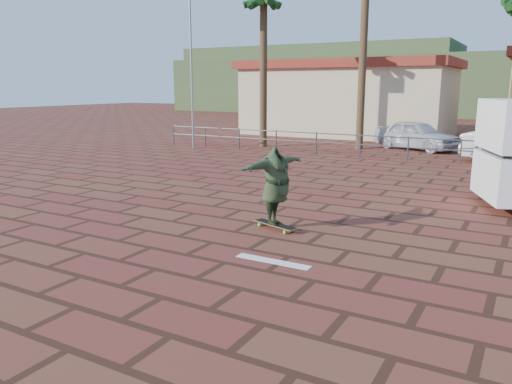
# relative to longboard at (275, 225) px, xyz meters

# --- Properties ---
(ground) EXTENTS (120.00, 120.00, 0.00)m
(ground) POSITION_rel_longboard_xyz_m (0.19, -0.62, -0.09)
(ground) COLOR brown
(ground) RESTS_ON ground
(paint_stripe) EXTENTS (1.40, 0.22, 0.01)m
(paint_stripe) POSITION_rel_longboard_xyz_m (0.89, -1.82, -0.09)
(paint_stripe) COLOR white
(paint_stripe) RESTS_ON ground
(guardrail) EXTENTS (24.06, 0.06, 1.00)m
(guardrail) POSITION_rel_longboard_xyz_m (0.19, 11.38, 0.59)
(guardrail) COLOR #47494F
(guardrail) RESTS_ON ground
(flagpole) EXTENTS (1.30, 0.10, 8.00)m
(flagpole) POSITION_rel_longboard_xyz_m (-9.69, 10.38, 4.55)
(flagpole) COLOR gray
(flagpole) RESTS_ON ground
(palm_far_left) EXTENTS (2.40, 2.40, 8.25)m
(palm_far_left) POSITION_rel_longboard_xyz_m (-7.31, 12.88, 6.74)
(palm_far_left) COLOR brown
(palm_far_left) RESTS_ON ground
(building_west) EXTENTS (12.60, 7.60, 4.50)m
(building_west) POSITION_rel_longboard_xyz_m (-5.81, 21.38, 2.19)
(building_west) COLOR beige
(building_west) RESTS_ON ground
(hill_front) EXTENTS (70.00, 18.00, 6.00)m
(hill_front) POSITION_rel_longboard_xyz_m (0.19, 49.38, 2.91)
(hill_front) COLOR #384C28
(hill_front) RESTS_ON ground
(hill_back) EXTENTS (35.00, 14.00, 8.00)m
(hill_back) POSITION_rel_longboard_xyz_m (-21.81, 55.38, 3.91)
(hill_back) COLOR #384C28
(hill_back) RESTS_ON ground
(longboard) EXTENTS (1.15, 0.59, 0.11)m
(longboard) POSITION_rel_longboard_xyz_m (0.00, 0.00, 0.00)
(longboard) COLOR olive
(longboard) RESTS_ON ground
(skateboarder) EXTENTS (0.83, 2.10, 1.66)m
(skateboarder) POSITION_rel_longboard_xyz_m (0.00, -0.00, 0.85)
(skateboarder) COLOR #2C3B20
(skateboarder) RESTS_ON longboard
(car_silver) EXTENTS (4.44, 3.18, 1.40)m
(car_silver) POSITION_rel_longboard_xyz_m (-0.33, 15.38, 0.61)
(car_silver) COLOR silver
(car_silver) RESTS_ON ground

